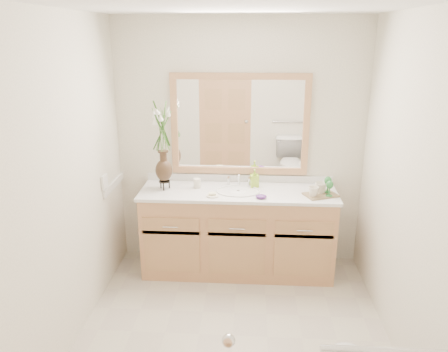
# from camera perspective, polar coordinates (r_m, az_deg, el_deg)

# --- Properties ---
(floor) EXTENTS (2.60, 2.60, 0.00)m
(floor) POSITION_cam_1_polar(r_m,az_deg,el_deg) (3.61, 1.17, -20.11)
(floor) COLOR #BAAF9F
(floor) RESTS_ON ground
(ceiling) EXTENTS (2.40, 2.60, 0.02)m
(ceiling) POSITION_cam_1_polar(r_m,az_deg,el_deg) (2.84, 1.49, 21.48)
(ceiling) COLOR white
(ceiling) RESTS_ON wall_back
(wall_back) EXTENTS (2.40, 0.02, 2.40)m
(wall_back) POSITION_cam_1_polar(r_m,az_deg,el_deg) (4.26, 2.05, 4.07)
(wall_back) COLOR white
(wall_back) RESTS_ON floor
(wall_front) EXTENTS (2.40, 0.02, 2.40)m
(wall_front) POSITION_cam_1_polar(r_m,az_deg,el_deg) (1.85, -0.45, -15.73)
(wall_front) COLOR white
(wall_front) RESTS_ON floor
(wall_left) EXTENTS (0.02, 2.60, 2.40)m
(wall_left) POSITION_cam_1_polar(r_m,az_deg,el_deg) (3.29, -20.07, -1.33)
(wall_left) COLOR white
(wall_left) RESTS_ON floor
(wall_right) EXTENTS (0.02, 2.60, 2.40)m
(wall_right) POSITION_cam_1_polar(r_m,az_deg,el_deg) (3.21, 23.28, -2.21)
(wall_right) COLOR white
(wall_right) RESTS_ON floor
(vanity) EXTENTS (1.80, 0.55, 0.80)m
(vanity) POSITION_cam_1_polar(r_m,az_deg,el_deg) (4.26, 1.81, -7.36)
(vanity) COLOR tan
(vanity) RESTS_ON floor
(counter) EXTENTS (1.84, 0.57, 0.03)m
(counter) POSITION_cam_1_polar(r_m,az_deg,el_deg) (4.10, 1.87, -2.12)
(counter) COLOR white
(counter) RESTS_ON vanity
(sink) EXTENTS (0.38, 0.34, 0.23)m
(sink) POSITION_cam_1_polar(r_m,az_deg,el_deg) (4.10, 1.86, -2.72)
(sink) COLOR white
(sink) RESTS_ON counter
(mirror) EXTENTS (1.32, 0.04, 0.97)m
(mirror) POSITION_cam_1_polar(r_m,az_deg,el_deg) (4.20, 2.07, 6.71)
(mirror) COLOR white
(mirror) RESTS_ON wall_back
(switch_plate) EXTENTS (0.02, 0.12, 0.12)m
(switch_plate) POSITION_cam_1_polar(r_m,az_deg,el_deg) (4.03, -15.35, -0.70)
(switch_plate) COLOR white
(switch_plate) RESTS_ON wall_left
(door) EXTENTS (0.80, 0.03, 2.00)m
(door) POSITION_cam_1_polar(r_m,az_deg,el_deg) (2.02, -9.44, -19.71)
(door) COLOR tan
(door) RESTS_ON floor
(grab_bar) EXTENTS (0.55, 0.03, 0.03)m
(grab_bar) POSITION_cam_1_polar(r_m,az_deg,el_deg) (2.11, 20.35, -20.62)
(grab_bar) COLOR silver
(grab_bar) RESTS_ON wall_front
(flower_vase) EXTENTS (0.19, 0.19, 0.77)m
(flower_vase) POSITION_cam_1_polar(r_m,az_deg,el_deg) (4.04, -8.06, 5.35)
(flower_vase) COLOR black
(flower_vase) RESTS_ON counter
(tumbler) EXTENTS (0.07, 0.07, 0.09)m
(tumbler) POSITION_cam_1_polar(r_m,az_deg,el_deg) (4.17, -3.54, -0.95)
(tumbler) COLOR beige
(tumbler) RESTS_ON counter
(soap_dish) EXTENTS (0.11, 0.11, 0.04)m
(soap_dish) POSITION_cam_1_polar(r_m,az_deg,el_deg) (3.95, -1.52, -2.53)
(soap_dish) COLOR beige
(soap_dish) RESTS_ON counter
(soap_bottle) EXTENTS (0.08, 0.08, 0.16)m
(soap_bottle) POSITION_cam_1_polar(r_m,az_deg,el_deg) (4.19, 3.99, -0.37)
(soap_bottle) COLOR #98C82F
(soap_bottle) RESTS_ON counter
(purple_dish) EXTENTS (0.13, 0.12, 0.04)m
(purple_dish) POSITION_cam_1_polar(r_m,az_deg,el_deg) (3.91, 4.88, -2.69)
(purple_dish) COLOR #552777
(purple_dish) RESTS_ON counter
(tray) EXTENTS (0.34, 0.29, 0.01)m
(tray) POSITION_cam_1_polar(r_m,az_deg,el_deg) (4.07, 12.51, -2.42)
(tray) COLOR brown
(tray) RESTS_ON counter
(mug_left) EXTENTS (0.11, 0.11, 0.09)m
(mug_left) POSITION_cam_1_polar(r_m,az_deg,el_deg) (3.99, 11.59, -1.94)
(mug_left) COLOR beige
(mug_left) RESTS_ON tray
(mug_right) EXTENTS (0.14, 0.14, 0.11)m
(mug_right) POSITION_cam_1_polar(r_m,az_deg,el_deg) (4.08, 12.54, -1.47)
(mug_right) COLOR beige
(mug_right) RESTS_ON tray
(goblet_front) EXTENTS (0.07, 0.07, 0.15)m
(goblet_front) POSITION_cam_1_polar(r_m,az_deg,el_deg) (4.01, 13.64, -1.22)
(goblet_front) COLOR #267431
(goblet_front) RESTS_ON tray
(goblet_back) EXTENTS (0.07, 0.07, 0.15)m
(goblet_back) POSITION_cam_1_polar(r_m,az_deg,el_deg) (4.09, 13.42, -0.72)
(goblet_back) COLOR #267431
(goblet_back) RESTS_ON tray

